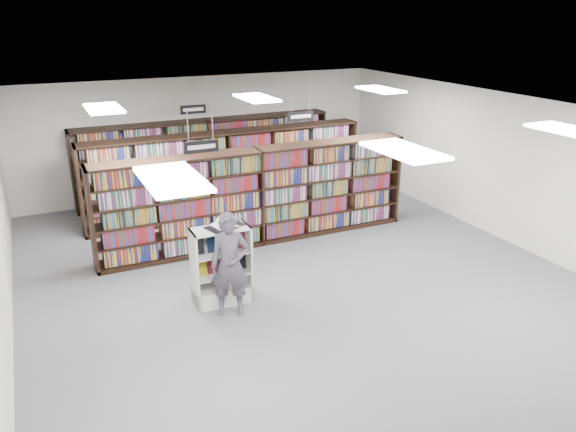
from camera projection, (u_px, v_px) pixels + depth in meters
name	position (u px, v px, depth m)	size (l,w,h in m)	color
floor	(299.00, 278.00, 10.79)	(12.00, 12.00, 0.00)	#4E4F53
ceiling	(300.00, 111.00, 9.68)	(10.00, 12.00, 0.10)	silver
wall_back	(203.00, 136.00, 15.34)	(10.00, 0.10, 3.20)	silver
wall_right	(505.00, 168.00, 12.23)	(0.10, 12.00, 3.20)	silver
bookshelf_row_near	(258.00, 196.00, 12.13)	(7.00, 0.60, 2.10)	black
bookshelf_row_mid	(228.00, 173.00, 13.83)	(7.00, 0.60, 2.10)	black
bookshelf_row_far	(207.00, 158.00, 15.27)	(7.00, 0.60, 2.10)	black
aisle_sign_left	(201.00, 146.00, 10.17)	(0.65, 0.02, 0.80)	#B2B2B7
aisle_sign_right	(301.00, 115.00, 13.06)	(0.65, 0.02, 0.80)	#B2B2B7
aisle_sign_center	(193.00, 109.00, 13.96)	(0.65, 0.02, 0.80)	#B2B2B7
troffer_front_left	(172.00, 179.00, 5.96)	(0.60, 1.20, 0.04)	white
troffer_front_center	(404.00, 151.00, 7.15)	(0.60, 1.20, 0.04)	white
troffer_front_right	(570.00, 130.00, 8.35)	(0.60, 1.20, 0.04)	white
troffer_back_left	(104.00, 108.00, 10.20)	(0.60, 1.20, 0.04)	white
troffer_back_center	(257.00, 98.00, 11.40)	(0.60, 1.20, 0.04)	white
troffer_back_right	(380.00, 90.00, 12.59)	(0.60, 1.20, 0.04)	white
endcap_display	(221.00, 276.00, 9.79)	(1.01, 0.52, 1.39)	silver
open_book	(224.00, 225.00, 9.49)	(0.72, 0.53, 0.13)	black
shopper	(230.00, 265.00, 9.25)	(0.65, 0.43, 1.79)	#4C4752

